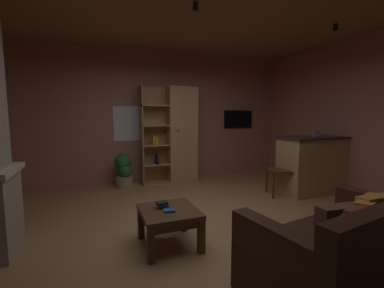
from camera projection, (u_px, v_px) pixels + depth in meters
The scene contains 17 objects.
floor at pixel (203, 227), 3.38m from camera, with size 6.19×5.27×0.02m, color #A37A4C.
wall_back at pixel (155, 116), 5.70m from camera, with size 6.31×0.06×2.86m, color #AD7060.
wall_right at pixel (373, 117), 4.34m from camera, with size 0.06×5.27×2.86m, color #AD7060.
window_pane_back at pixel (130, 124), 5.48m from camera, with size 0.67×0.01×0.73m, color white.
bookshelf_cabinet at pixel (178, 135), 5.65m from camera, with size 1.21×0.41×2.06m.
kitchen_bar_counter at pixel (317, 164), 4.88m from camera, with size 1.52×0.65×1.06m.
tissue_box at pixel (316, 134), 4.72m from camera, with size 0.12×0.12×0.11m, color #995972.
leather_couch at pixel (346, 253), 2.15m from camera, with size 1.70×1.11×0.84m.
coffee_table at pixel (169, 217), 2.87m from camera, with size 0.62×0.64×0.41m.
table_book_0 at pixel (169, 211), 2.80m from camera, with size 0.12×0.09×0.02m, color #2D4C8C.
table_book_1 at pixel (163, 205), 2.91m from camera, with size 0.12×0.11×0.02m, color #2D4C8C.
table_book_2 at pixel (162, 203), 2.90m from camera, with size 0.12×0.10×0.03m, color black.
dining_chair at pixel (285, 167), 4.65m from camera, with size 0.53×0.53×0.92m.
potted_floor_plant at pixel (124, 170), 5.19m from camera, with size 0.35×0.36×0.68m.
wall_mounted_tv at pixel (238, 119), 6.39m from camera, with size 0.77×0.06×0.43m.
track_light_spot_1 at pixel (195, 7), 3.17m from camera, with size 0.07×0.07×0.09m, color black.
track_light_spot_2 at pixel (336, 28), 3.94m from camera, with size 0.07×0.07×0.09m, color black.
Camera 1 is at (-1.30, -2.97, 1.46)m, focal length 24.13 mm.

